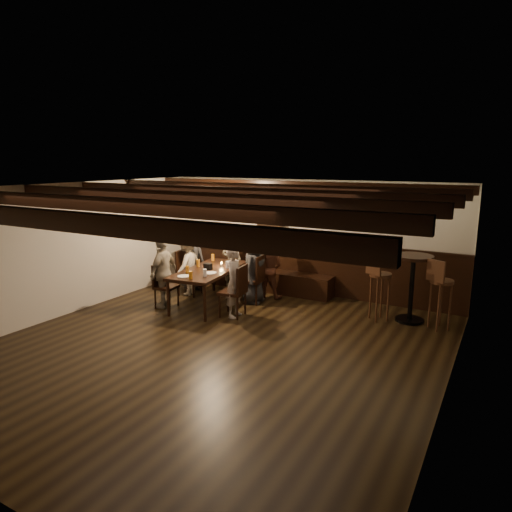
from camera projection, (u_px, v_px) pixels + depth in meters
The scene contains 27 objects.
room at pixel (266, 252), 8.71m from camera, with size 7.00×7.00×7.00m.
dining_table at pixel (209, 272), 8.87m from camera, with size 1.10×2.01×0.72m.
chair_left_near at pixel (189, 281), 9.62m from camera, with size 0.49×0.49×0.95m.
chair_left_far at pixel (166, 294), 8.80m from camera, with size 0.43×0.43×0.85m.
chair_right_near at pixel (252, 288), 9.09m from camera, with size 0.49×0.49×0.96m.
chair_right_far at pixel (233, 301), 8.27m from camera, with size 0.49×0.49×0.95m.
person_bench_left at pixel (192, 259), 10.01m from camera, with size 0.64×0.42×1.32m, color #2C2B2E.
person_bench_centre at pixel (232, 262), 9.83m from camera, with size 0.46×0.30×1.26m, color gray.
person_bench_right at pixel (269, 268), 9.37m from camera, with size 0.61×0.47×1.25m, color #542B1C.
person_left_near at pixel (187, 265), 9.55m from camera, with size 0.83×0.48×1.29m, color #AEA594.
person_left_far at pixel (163, 272), 8.73m from camera, with size 0.80×0.33×1.37m, color gray.
person_right_near at pixel (254, 269), 9.00m from camera, with size 0.67×0.43×1.36m, color black.
person_right_far at pixel (235, 282), 8.19m from camera, with size 0.47×0.31×1.29m, color #A7998D.
pint_a at pixel (213, 257), 9.58m from camera, with size 0.07×0.07×0.14m, color #BF7219.
pint_b at pixel (235, 260), 9.34m from camera, with size 0.07×0.07×0.14m, color #BF7219.
pint_c at pixel (198, 263), 9.04m from camera, with size 0.07×0.07×0.14m, color #BF7219.
pint_d at pixel (228, 265), 8.91m from camera, with size 0.07×0.07×0.14m, color silver.
pint_e at pixel (187, 270), 8.51m from camera, with size 0.07×0.07×0.14m, color #BF7219.
pint_f at pixel (205, 273), 8.27m from camera, with size 0.07×0.07×0.14m, color silver.
pint_g at pixel (191, 275), 8.10m from camera, with size 0.07×0.07×0.14m, color #BF7219.
plate_near at pixel (184, 276), 8.27m from camera, with size 0.24×0.24×0.01m, color white.
plate_far at pixel (210, 273), 8.52m from camera, with size 0.24×0.24×0.01m, color white.
condiment_caddy at pixel (208, 267), 8.80m from camera, with size 0.15×0.10×0.12m, color black.
candle at pixel (222, 265), 9.08m from camera, with size 0.05×0.05×0.05m, color beige.
high_top_table at pixel (412, 278), 7.91m from camera, with size 0.67×0.67×1.19m.
bar_stool_left at pixel (379, 296), 8.05m from camera, with size 0.43×0.44×1.21m.
bar_stool_right at pixel (440, 303), 7.61m from camera, with size 0.43×0.44×1.21m.
Camera 1 is at (3.74, -5.32, 2.79)m, focal length 32.00 mm.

